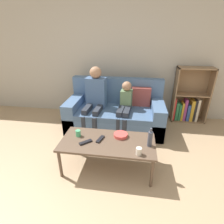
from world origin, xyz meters
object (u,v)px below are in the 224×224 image
at_px(cup_far, 139,151).
at_px(bottle, 150,139).
at_px(bookshelf, 188,101).
at_px(coffee_table, 108,144).
at_px(person_adult, 95,95).
at_px(tv_remote_0, 86,142).
at_px(tv_remote_1, 100,139).
at_px(snack_bowl, 121,135).
at_px(cup_near, 78,133).
at_px(person_child, 125,106).
at_px(couch, 116,113).

xyz_separation_m(cup_far, bottle, (0.13, 0.19, 0.06)).
bearing_deg(bookshelf, coffee_table, -130.13).
bearing_deg(person_adult, tv_remote_0, -78.82).
height_order(bookshelf, person_adult, person_adult).
relative_size(cup_far, bottle, 0.35).
height_order(person_adult, tv_remote_0, person_adult).
height_order(cup_far, bottle, bottle).
xyz_separation_m(tv_remote_1, bottle, (0.64, -0.04, 0.10)).
distance_m(person_adult, cup_far, 1.54).
distance_m(cup_far, snack_bowl, 0.43).
bearing_deg(cup_near, coffee_table, -8.95).
xyz_separation_m(coffee_table, person_child, (0.15, 1.02, 0.13)).
distance_m(person_adult, person_child, 0.58).
height_order(coffee_table, tv_remote_1, tv_remote_1).
relative_size(couch, tv_remote_1, 10.13).
bearing_deg(cup_far, coffee_table, 152.38).
distance_m(cup_near, tv_remote_0, 0.21).
height_order(couch, tv_remote_1, couch).
xyz_separation_m(couch, bottle, (0.58, -1.19, 0.25)).
height_order(couch, bottle, couch).
bearing_deg(coffee_table, couch, 91.87).
bearing_deg(couch, coffee_table, -88.13).
bearing_deg(bottle, person_child, 110.62).
xyz_separation_m(couch, cup_far, (0.44, -1.38, 0.19)).
bearing_deg(couch, tv_remote_0, -100.74).
height_order(bookshelf, coffee_table, bookshelf).
height_order(coffee_table, cup_far, cup_far).
bearing_deg(tv_remote_1, tv_remote_0, -135.23).
relative_size(coffee_table, bottle, 4.90).
xyz_separation_m(couch, cup_near, (-0.38, -1.10, 0.19)).
bearing_deg(snack_bowl, person_adult, 121.14).
relative_size(bookshelf, tv_remote_1, 6.38).
height_order(cup_near, snack_bowl, cup_near).
relative_size(person_adult, snack_bowl, 6.27).
relative_size(coffee_table, tv_remote_1, 7.00).
relative_size(couch, cup_near, 20.44).
distance_m(person_adult, snack_bowl, 1.12).
relative_size(person_adult, cup_far, 13.25).
height_order(cup_far, tv_remote_0, cup_far).
distance_m(couch, bookshelf, 1.55).
distance_m(cup_near, bottle, 0.96).
height_order(person_adult, cup_near, person_adult).
bearing_deg(cup_far, snack_bowl, 125.28).
relative_size(person_adult, tv_remote_1, 6.70).
distance_m(bookshelf, coffee_table, 2.20).
bearing_deg(coffee_table, cup_near, 171.05).
bearing_deg(tv_remote_0, coffee_table, 64.06).
relative_size(cup_near, tv_remote_1, 0.50).
xyz_separation_m(couch, coffee_table, (0.04, -1.17, 0.10)).
relative_size(cup_near, bottle, 0.35).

